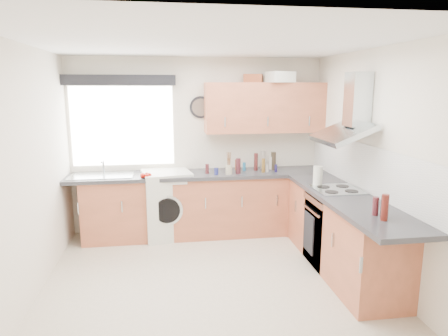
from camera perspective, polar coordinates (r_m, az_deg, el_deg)
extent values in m
plane|color=beige|center=(4.49, -1.64, -16.19)|extent=(3.60, 3.60, 0.00)
cube|color=white|center=(4.00, -1.85, 17.44)|extent=(3.60, 3.60, 0.02)
cube|color=silver|center=(5.83, -3.80, 3.20)|extent=(3.60, 0.02, 2.50)
cube|color=silver|center=(2.35, 3.43, -9.25)|extent=(3.60, 0.02, 2.50)
cube|color=silver|center=(4.26, -26.58, -1.05)|extent=(0.02, 3.60, 2.50)
cube|color=silver|center=(4.63, 20.99, 0.32)|extent=(0.02, 3.60, 2.50)
cube|color=beige|center=(5.80, -14.28, 5.82)|extent=(1.40, 0.02, 1.10)
cube|color=black|center=(5.68, -14.69, 12.06)|extent=(1.50, 0.18, 0.14)
cube|color=white|center=(4.89, 19.13, 0.18)|extent=(0.01, 3.00, 0.54)
cube|color=#9E5236|center=(5.72, -4.46, -5.40)|extent=(3.00, 0.58, 0.86)
cube|color=#9E5236|center=(6.02, 10.97, -4.70)|extent=(0.60, 0.60, 0.86)
cube|color=#9E5236|center=(4.84, 16.39, -9.00)|extent=(0.58, 2.10, 0.86)
cube|color=#29292D|center=(5.60, -3.50, -0.93)|extent=(3.60, 0.62, 0.05)
cube|color=#29292D|center=(4.57, 17.37, -4.28)|extent=(0.62, 2.42, 0.05)
cube|color=black|center=(4.97, 15.55, -8.49)|extent=(0.56, 0.58, 0.85)
cube|color=#B2BEC4|center=(4.82, 15.86, -2.98)|extent=(0.52, 0.52, 0.01)
cube|color=#9E5236|center=(5.76, 5.84, 8.57)|extent=(1.70, 0.35, 0.70)
cube|color=beige|center=(5.70, -8.14, -5.11)|extent=(0.74, 0.72, 0.94)
cylinder|color=black|center=(5.74, -3.34, 8.64)|extent=(0.31, 0.04, 0.31)
cube|color=beige|center=(5.70, 8.04, 12.74)|extent=(0.41, 0.35, 0.15)
cube|color=#A34E2B|center=(5.81, 4.19, 12.65)|extent=(0.31, 0.28, 0.12)
cylinder|color=tan|center=(5.48, 0.70, -0.23)|extent=(0.11, 0.11, 0.13)
cylinder|color=beige|center=(4.95, 13.26, -1.12)|extent=(0.14, 0.14, 0.24)
cylinder|color=#1A1342|center=(5.67, 7.43, -0.03)|extent=(0.04, 0.04, 0.11)
cylinder|color=#40161C|center=(5.51, 2.05, 0.27)|extent=(0.06, 0.06, 0.21)
cylinder|color=gray|center=(5.90, 5.59, 1.19)|extent=(0.07, 0.07, 0.26)
cylinder|color=navy|center=(5.47, -1.11, -0.46)|extent=(0.06, 0.06, 0.09)
cylinder|color=#A99D90|center=(5.85, 6.80, 0.73)|extent=(0.07, 0.07, 0.19)
cylinder|color=#461919|center=(5.74, 4.58, 0.89)|extent=(0.06, 0.06, 0.25)
cylinder|color=#491A1D|center=(5.53, -2.43, -0.13)|extent=(0.05, 0.05, 0.13)
cylinder|color=#9E9187|center=(5.66, 6.14, -0.05)|extent=(0.05, 0.05, 0.10)
cylinder|color=#1A587D|center=(5.73, 2.90, 0.21)|extent=(0.05, 0.05, 0.12)
cylinder|color=brown|center=(5.62, 5.64, 0.36)|extent=(0.05, 0.05, 0.20)
cylinder|color=maroon|center=(5.77, 1.89, 0.47)|extent=(0.06, 0.06, 0.15)
cylinder|color=#2C2318|center=(5.83, 7.07, 1.03)|extent=(0.07, 0.07, 0.26)
cylinder|color=#5A1913|center=(3.85, 21.99, -5.26)|extent=(0.06, 0.06, 0.24)
cylinder|color=#531D25|center=(3.98, 20.84, -5.12)|extent=(0.06, 0.06, 0.17)
cylinder|color=black|center=(3.95, 21.99, -5.12)|extent=(0.07, 0.07, 0.20)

